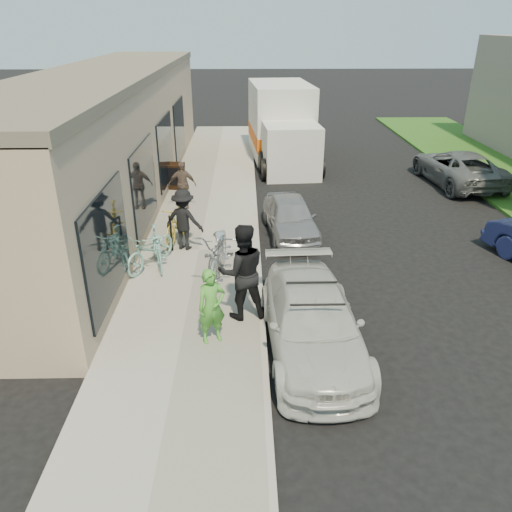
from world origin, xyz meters
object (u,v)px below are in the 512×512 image
object	(u,v)px
moving_truck	(282,128)
cruiser_bike_b	(151,249)
far_car_gray	(458,167)
sedan_silver	(290,217)
tandem_bike	(219,253)
bike_rack	(171,230)
woman_rider	(212,306)
bystander_b	(182,185)
sedan_white	(313,322)
cruiser_bike_c	(177,223)
sandwich_board	(175,177)
bystander_a	(184,220)
man_standing	(242,272)
cruiser_bike_a	(157,247)

from	to	relation	value
moving_truck	cruiser_bike_b	distance (m)	11.61
far_car_gray	cruiser_bike_b	size ratio (longest dim) A/B	2.57
sedan_silver	tandem_bike	size ratio (longest dim) A/B	1.26
bike_rack	woman_rider	xyz separation A→B (m)	(1.34, -4.34, 0.25)
woman_rider	bystander_b	xyz separation A→B (m)	(-1.37, 7.44, 0.02)
cruiser_bike_b	bystander_b	bearing A→B (deg)	112.79
sedan_white	sedan_silver	xyz separation A→B (m)	(0.06, 5.53, -0.04)
cruiser_bike_b	bike_rack	bearing A→B (deg)	101.18
moving_truck	woman_rider	bearing A→B (deg)	-103.28
bike_rack	sedan_silver	size ratio (longest dim) A/B	0.24
cruiser_bike_b	cruiser_bike_c	distance (m)	1.64
sedan_white	moving_truck	distance (m)	14.20
sedan_silver	woman_rider	world-z (taller)	woman_rider
sandwich_board	far_car_gray	world-z (taller)	far_car_gray
cruiser_bike_c	moving_truck	bearing A→B (deg)	81.70
bike_rack	cruiser_bike_b	distance (m)	1.22
far_car_gray	bystander_a	xyz separation A→B (m)	(-9.56, -6.05, 0.32)
sandwich_board	sedan_silver	distance (m)	5.41
cruiser_bike_c	bystander_a	distance (m)	0.63
cruiser_bike_b	cruiser_bike_c	world-z (taller)	cruiser_bike_c
moving_truck	cruiser_bike_b	xyz separation A→B (m)	(-3.92, -10.90, -0.80)
sedan_silver	far_car_gray	distance (m)	8.27
bike_rack	moving_truck	size ratio (longest dim) A/B	0.12
bike_rack	cruiser_bike_c	world-z (taller)	cruiser_bike_c
woman_rider	man_standing	bearing A→B (deg)	33.29
bike_rack	tandem_bike	xyz separation A→B (m)	(1.36, -1.90, 0.20)
cruiser_bike_b	moving_truck	bearing A→B (deg)	97.09
cruiser_bike_a	bystander_a	size ratio (longest dim) A/B	1.00
sedan_silver	moving_truck	world-z (taller)	moving_truck
man_standing	tandem_bike	bearing A→B (deg)	-82.45
bike_rack	man_standing	size ratio (longest dim) A/B	0.40
woman_rider	cruiser_bike_b	bearing A→B (deg)	93.81
sandwich_board	cruiser_bike_b	distance (m)	6.16
sandwich_board	cruiser_bike_a	distance (m)	6.12
sedan_silver	far_car_gray	world-z (taller)	far_car_gray
far_car_gray	tandem_bike	size ratio (longest dim) A/B	1.76
man_standing	bystander_b	size ratio (longest dim) A/B	1.32
sandwich_board	cruiser_bike_c	xyz separation A→B (m)	(0.62, -4.59, 0.05)
man_standing	cruiser_bike_b	bearing A→B (deg)	-57.18
sandwich_board	cruiser_bike_b	xyz separation A→B (m)	(0.17, -6.16, -0.01)
woman_rider	cruiser_bike_a	xyz separation A→B (m)	(-1.53, 3.21, -0.25)
sedan_silver	tandem_bike	world-z (taller)	tandem_bike
sedan_silver	bystander_a	bearing A→B (deg)	-162.56
man_standing	bystander_a	world-z (taller)	man_standing
far_car_gray	cruiser_bike_a	bearing A→B (deg)	30.38
sandwich_board	bystander_a	distance (m)	5.18
woman_rider	bystander_b	world-z (taller)	bystander_b
moving_truck	cruiser_bike_c	bearing A→B (deg)	-114.56
sedan_silver	cruiser_bike_c	distance (m)	3.20
bike_rack	cruiser_bike_c	xyz separation A→B (m)	(0.13, 0.40, 0.05)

